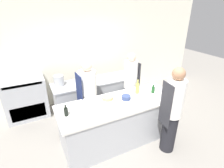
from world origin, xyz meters
The scene contains 16 objects.
ground_plane centered at (0.00, 0.00, 0.00)m, with size 16.00×16.00×0.00m, color gray.
wall_back centered at (0.00, 2.13, 1.40)m, with size 8.00×0.06×2.80m.
prep_counter centered at (0.00, 0.00, 0.45)m, with size 2.46×0.91×0.90m.
pass_counter centered at (-0.05, 1.23, 0.45)m, with size 2.15×0.65×0.90m.
oven_range centered at (-1.69, 1.77, 0.52)m, with size 0.97×0.62×1.04m.
chef_at_prep_near centered at (0.70, -0.70, 0.88)m, with size 0.36×0.34×1.73m.
chef_at_stove centered at (0.72, 0.75, 0.82)m, with size 0.34×0.33×1.64m.
chef_at_pass_far centered at (-0.45, 0.61, 0.81)m, with size 0.40×0.38×1.63m.
bottle_olive_oil centered at (-1.05, 0.02, 0.98)m, with size 0.07×0.07×0.21m.
bottle_vinegar centered at (0.52, 0.17, 1.03)m, with size 0.08×0.08×0.32m.
bottle_wine centered at (0.84, 0.03, 0.98)m, with size 0.07×0.07×0.19m.
bowl_mixing_large centered at (0.17, 0.04, 0.94)m, with size 0.19×0.19×0.08m.
bowl_prep_small centered at (1.01, 0.05, 0.94)m, with size 0.20×0.20×0.07m.
bowl_ceramic_blue centered at (-0.17, 0.21, 0.93)m, with size 0.23×0.23×0.06m.
cutting_board centered at (0.80, -0.22, 0.91)m, with size 0.36×0.23×0.01m.
stockpot centered at (-0.91, 1.33, 1.03)m, with size 0.23×0.23×0.25m.
Camera 1 is at (-1.48, -2.60, 2.67)m, focal length 28.00 mm.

